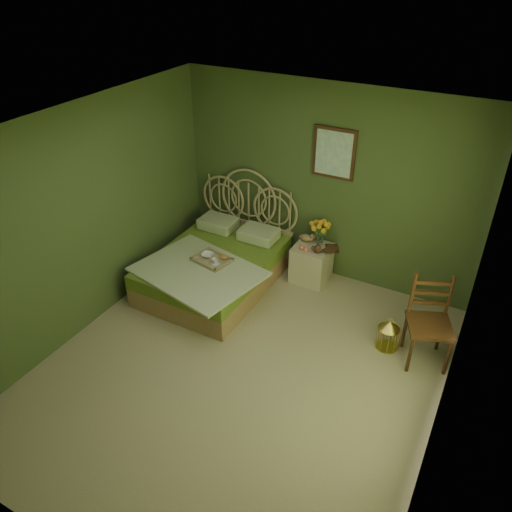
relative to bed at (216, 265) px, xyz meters
The scene contains 14 objects.
floor 1.72m from the bed, 49.59° to the right, with size 4.50×4.50×0.00m, color tan.
ceiling 2.87m from the bed, 49.59° to the right, with size 4.50×4.50×0.00m, color silver.
wall_back 1.77m from the bed, 41.18° to the left, with size 4.00×4.00×0.00m, color #485B30.
wall_left 1.87m from the bed, 124.98° to the right, with size 4.50×4.50×0.00m, color #485B30.
wall_right 3.50m from the bed, 22.60° to the right, with size 4.50×4.50×0.00m, color #485B30.
wall_art 2.10m from the bed, 38.22° to the left, with size 0.54×0.04×0.64m.
bed is the anchor object (origin of this frame).
nightstand 1.30m from the bed, 32.88° to the left, with size 0.47×0.48×0.94m.
chair 2.81m from the bed, ahead, with size 0.59×0.59×1.02m.
birdcage 2.40m from the bed, ahead, with size 0.25×0.25×0.38m.
book_lower 1.47m from the bed, 29.32° to the left, with size 0.17×0.22×0.02m, color #381E0F.
book_upper 1.47m from the bed, 29.32° to the left, with size 0.15×0.20×0.02m, color #472819.
cereal_bowl 0.29m from the bed, 96.54° to the right, with size 0.16×0.16×0.04m, color white.
coffee_cup 0.41m from the bed, 59.14° to the right, with size 0.08×0.08×0.08m, color white.
Camera 1 is at (2.01, -3.35, 3.95)m, focal length 35.00 mm.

